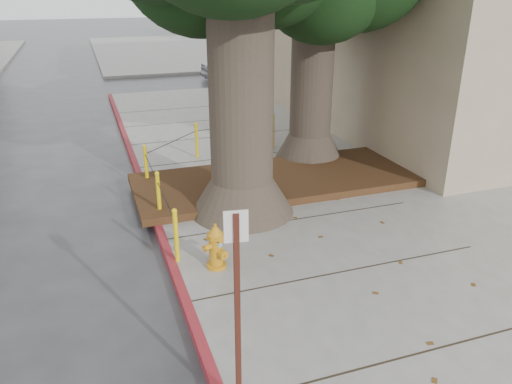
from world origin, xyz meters
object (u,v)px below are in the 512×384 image
fire_hydrant (216,247)px  signpost (237,304)px  car_silver (233,68)px  car_red (293,59)px

fire_hydrant → signpost: bearing=-124.7°
car_silver → car_red: 4.12m
fire_hydrant → car_silver: 18.27m
signpost → car_silver: (5.99, 20.28, -0.93)m
car_red → car_silver: bearing=115.4°
fire_hydrant → signpost: 3.05m
car_silver → car_red: bearing=-71.8°
car_silver → car_red: car_red is taller
signpost → car_silver: 21.16m
fire_hydrant → car_red: (9.33, 18.87, 0.09)m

